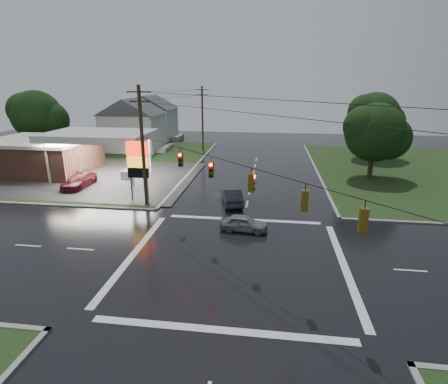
# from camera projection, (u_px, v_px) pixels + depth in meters

# --- Properties ---
(ground) EXTENTS (120.00, 120.00, 0.00)m
(ground) POSITION_uv_depth(u_px,v_px,m) (236.00, 259.00, 23.21)
(ground) COLOR black
(ground) RESTS_ON ground
(grass_nw) EXTENTS (36.00, 36.00, 0.08)m
(grass_nw) POSITION_uv_depth(u_px,v_px,m) (77.00, 162.00, 51.02)
(grass_nw) COLOR #1C3216
(grass_nw) RESTS_ON ground
(gas_station) EXTENTS (26.20, 18.00, 5.60)m
(gas_station) POSITION_uv_depth(u_px,v_px,m) (50.00, 153.00, 44.27)
(gas_station) COLOR #2D2D2D
(gas_station) RESTS_ON ground
(pylon_sign) EXTENTS (2.00, 0.35, 6.00)m
(pylon_sign) POSITION_uv_depth(u_px,v_px,m) (137.00, 161.00, 33.23)
(pylon_sign) COLOR #59595E
(pylon_sign) RESTS_ON ground
(utility_pole_nw) EXTENTS (2.20, 0.32, 11.00)m
(utility_pole_nw) POSITION_uv_depth(u_px,v_px,m) (143.00, 145.00, 31.64)
(utility_pole_nw) COLOR #382619
(utility_pole_nw) RESTS_ON ground
(utility_pole_n) EXTENTS (2.20, 0.32, 10.50)m
(utility_pole_n) POSITION_uv_depth(u_px,v_px,m) (202.00, 117.00, 58.62)
(utility_pole_n) COLOR #382619
(utility_pole_n) RESTS_ON ground
(traffic_signals) EXTENTS (26.87, 26.87, 1.47)m
(traffic_signals) POSITION_uv_depth(u_px,v_px,m) (237.00, 164.00, 21.22)
(traffic_signals) COLOR black
(traffic_signals) RESTS_ON ground
(house_near) EXTENTS (11.05, 8.48, 8.60)m
(house_near) POSITION_uv_depth(u_px,v_px,m) (133.00, 124.00, 58.50)
(house_near) COLOR silver
(house_near) RESTS_ON ground
(house_far) EXTENTS (11.05, 8.48, 8.60)m
(house_far) POSITION_uv_depth(u_px,v_px,m) (151.00, 117.00, 69.96)
(house_far) COLOR silver
(house_far) RESTS_ON ground
(tree_nw_behind) EXTENTS (8.93, 7.60, 10.00)m
(tree_nw_behind) POSITION_uv_depth(u_px,v_px,m) (38.00, 116.00, 53.91)
(tree_nw_behind) COLOR black
(tree_nw_behind) RESTS_ON ground
(tree_ne_near) EXTENTS (7.99, 6.80, 8.98)m
(tree_ne_near) POSITION_uv_depth(u_px,v_px,m) (376.00, 133.00, 40.51)
(tree_ne_near) COLOR black
(tree_ne_near) RESTS_ON ground
(tree_ne_far) EXTENTS (8.46, 7.20, 9.80)m
(tree_ne_far) POSITION_uv_depth(u_px,v_px,m) (375.00, 117.00, 51.27)
(tree_ne_far) COLOR black
(tree_ne_far) RESTS_ON ground
(car_north) EXTENTS (2.75, 5.02, 1.57)m
(car_north) POSITION_uv_depth(u_px,v_px,m) (232.00, 196.00, 33.41)
(car_north) COLOR black
(car_north) RESTS_ON ground
(car_crossing) EXTENTS (3.91, 1.89, 1.28)m
(car_crossing) POSITION_uv_depth(u_px,v_px,m) (244.00, 223.00, 27.45)
(car_crossing) COLOR gray
(car_crossing) RESTS_ON ground
(car_pump) EXTENTS (2.38, 5.29, 1.50)m
(car_pump) POSITION_uv_depth(u_px,v_px,m) (79.00, 181.00, 38.57)
(car_pump) COLOR #59141D
(car_pump) RESTS_ON ground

